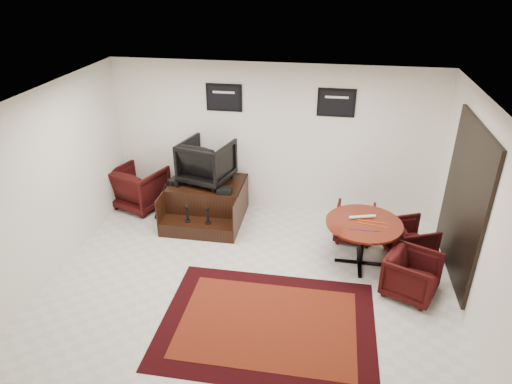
{
  "coord_description": "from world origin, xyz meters",
  "views": [
    {
      "loc": [
        1.01,
        -5.4,
        4.35
      ],
      "look_at": [
        -0.05,
        0.9,
        1.1
      ],
      "focal_mm": 32.0,
      "sensor_mm": 36.0,
      "label": 1
    }
  ],
  "objects_px": {
    "table_chair_window": "(411,238)",
    "shine_podium": "(207,202)",
    "armchair_side": "(140,185)",
    "shine_chair": "(207,159)",
    "meeting_table": "(363,227)",
    "table_chair_back": "(355,221)",
    "table_chair_corner": "(412,273)"
  },
  "relations": [
    {
      "from": "meeting_table",
      "to": "table_chair_back",
      "type": "height_order",
      "value": "meeting_table"
    },
    {
      "from": "table_chair_window",
      "to": "meeting_table",
      "type": "bearing_deg",
      "value": 91.11
    },
    {
      "from": "shine_podium",
      "to": "armchair_side",
      "type": "relative_size",
      "value": 1.55
    },
    {
      "from": "shine_chair",
      "to": "table_chair_corner",
      "type": "xyz_separation_m",
      "value": [
        3.48,
        -1.79,
        -0.78
      ]
    },
    {
      "from": "meeting_table",
      "to": "table_chair_back",
      "type": "relative_size",
      "value": 1.76
    },
    {
      "from": "table_chair_back",
      "to": "meeting_table",
      "type": "bearing_deg",
      "value": 102.11
    },
    {
      "from": "shine_chair",
      "to": "armchair_side",
      "type": "xyz_separation_m",
      "value": [
        -1.41,
        0.1,
        -0.68
      ]
    },
    {
      "from": "shine_podium",
      "to": "table_chair_window",
      "type": "height_order",
      "value": "shine_podium"
    },
    {
      "from": "meeting_table",
      "to": "table_chair_window",
      "type": "bearing_deg",
      "value": 24.05
    },
    {
      "from": "table_chair_corner",
      "to": "armchair_side",
      "type": "bearing_deg",
      "value": 92.98
    },
    {
      "from": "armchair_side",
      "to": "table_chair_back",
      "type": "relative_size",
      "value": 1.36
    },
    {
      "from": "shine_podium",
      "to": "shine_chair",
      "type": "height_order",
      "value": "shine_chair"
    },
    {
      "from": "table_chair_back",
      "to": "table_chair_corner",
      "type": "relative_size",
      "value": 0.93
    },
    {
      "from": "shine_podium",
      "to": "table_chair_window",
      "type": "xyz_separation_m",
      "value": [
        3.59,
        -0.66,
        0.01
      ]
    },
    {
      "from": "table_chair_window",
      "to": "table_chair_corner",
      "type": "xyz_separation_m",
      "value": [
        -0.11,
        -0.99,
        0.02
      ]
    },
    {
      "from": "shine_podium",
      "to": "table_chair_corner",
      "type": "relative_size",
      "value": 1.95
    },
    {
      "from": "table_chair_back",
      "to": "table_chair_corner",
      "type": "height_order",
      "value": "table_chair_corner"
    },
    {
      "from": "table_chair_window",
      "to": "shine_chair",
      "type": "bearing_deg",
      "value": 54.45
    },
    {
      "from": "shine_podium",
      "to": "table_chair_back",
      "type": "height_order",
      "value": "shine_podium"
    },
    {
      "from": "table_chair_window",
      "to": "table_chair_corner",
      "type": "distance_m",
      "value": 1.0
    },
    {
      "from": "table_chair_window",
      "to": "shine_podium",
      "type": "bearing_deg",
      "value": 56.64
    },
    {
      "from": "armchair_side",
      "to": "table_chair_back",
      "type": "height_order",
      "value": "armchair_side"
    },
    {
      "from": "shine_podium",
      "to": "table_chair_window",
      "type": "bearing_deg",
      "value": -10.42
    },
    {
      "from": "table_chair_back",
      "to": "armchair_side",
      "type": "bearing_deg",
      "value": -0.97
    },
    {
      "from": "armchair_side",
      "to": "meeting_table",
      "type": "bearing_deg",
      "value": -177.35
    },
    {
      "from": "shine_podium",
      "to": "table_chair_back",
      "type": "bearing_deg",
      "value": -5.39
    },
    {
      "from": "meeting_table",
      "to": "table_chair_corner",
      "type": "height_order",
      "value": "meeting_table"
    },
    {
      "from": "armchair_side",
      "to": "table_chair_window",
      "type": "height_order",
      "value": "armchair_side"
    },
    {
      "from": "shine_chair",
      "to": "meeting_table",
      "type": "xyz_separation_m",
      "value": [
        2.79,
        -1.16,
        -0.46
      ]
    },
    {
      "from": "shine_chair",
      "to": "table_chair_window",
      "type": "bearing_deg",
      "value": -177.81
    },
    {
      "from": "table_chair_back",
      "to": "shine_chair",
      "type": "bearing_deg",
      "value": -2.48
    },
    {
      "from": "shine_chair",
      "to": "armchair_side",
      "type": "height_order",
      "value": "shine_chair"
    }
  ]
}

